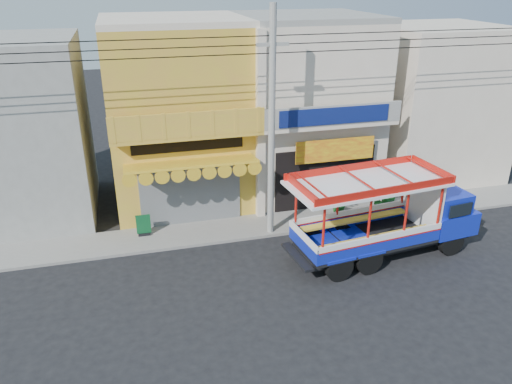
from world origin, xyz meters
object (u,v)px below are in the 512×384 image
at_px(potted_plant_a, 339,203).
at_px(green_sign, 144,227).
at_px(songthaew_truck, 397,214).
at_px(potted_plant_c, 389,195).
at_px(utility_pole, 276,115).
at_px(potted_plant_b, 378,201).

bearing_deg(potted_plant_a, green_sign, 128.63).
height_order(songthaew_truck, potted_plant_c, songthaew_truck).
bearing_deg(utility_pole, potted_plant_c, 9.15).
bearing_deg(potted_plant_c, potted_plant_a, -76.81).
relative_size(utility_pole, songthaew_truck, 3.73).
height_order(utility_pole, potted_plant_c, utility_pole).
relative_size(songthaew_truck, potted_plant_a, 7.82).
distance_m(green_sign, potted_plant_b, 10.25).
height_order(songthaew_truck, green_sign, songthaew_truck).
height_order(potted_plant_b, potted_plant_c, potted_plant_c).
bearing_deg(potted_plant_a, utility_pole, 144.32).
distance_m(utility_pole, potted_plant_b, 6.74).
relative_size(potted_plant_a, potted_plant_b, 1.01).
relative_size(utility_pole, potted_plant_a, 29.14).
bearing_deg(potted_plant_b, utility_pole, 59.66).
bearing_deg(green_sign, potted_plant_a, -1.32).
bearing_deg(songthaew_truck, potted_plant_b, 72.53).
bearing_deg(green_sign, potted_plant_b, -2.07).
distance_m(utility_pole, potted_plant_c, 7.24).
xyz_separation_m(green_sign, potted_plant_c, (10.92, -0.10, 0.19)).
relative_size(potted_plant_b, potted_plant_c, 0.85).
relative_size(utility_pole, green_sign, 31.55).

